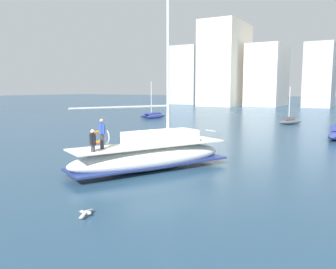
{
  "coord_description": "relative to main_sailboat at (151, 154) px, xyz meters",
  "views": [
    {
      "loc": [
        11.66,
        -17.67,
        4.59
      ],
      "look_at": [
        0.89,
        0.79,
        1.8
      ],
      "focal_mm": 37.8,
      "sensor_mm": 36.0,
      "label": 1
    }
  ],
  "objects": [
    {
      "name": "waterfront_buildings",
      "position": [
        1.18,
        76.72,
        9.21
      ],
      "size": [
        83.68,
        19.75,
        27.79
      ],
      "color": "#B2B7BC",
      "rests_on": "ground"
    },
    {
      "name": "main_sailboat",
      "position": [
        0.0,
        0.0,
        0.0
      ],
      "size": [
        6.41,
        9.67,
        12.42
      ],
      "color": "white",
      "rests_on": "ground"
    },
    {
      "name": "moored_cutter_left",
      "position": [
        1.5,
        30.52,
        -0.48
      ],
      "size": [
        2.77,
        3.62,
        4.85
      ],
      "color": "#4C4C51",
      "rests_on": "ground"
    },
    {
      "name": "moored_sloop_far",
      "position": [
        -19.05,
        29.8,
        -0.42
      ],
      "size": [
        2.86,
        4.31,
        5.69
      ],
      "color": "navy",
      "rests_on": "ground"
    },
    {
      "name": "ground_plane",
      "position": [
        -0.93,
        1.15,
        -0.9
      ],
      "size": [
        400.0,
        400.0,
        0.0
      ],
      "primitive_type": "plane",
      "color": "navy"
    },
    {
      "name": "seagull",
      "position": [
        2.01,
        -7.42,
        -0.76
      ],
      "size": [
        0.49,
        0.97,
        0.16
      ],
      "color": "silver",
      "rests_on": "ground"
    }
  ]
}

